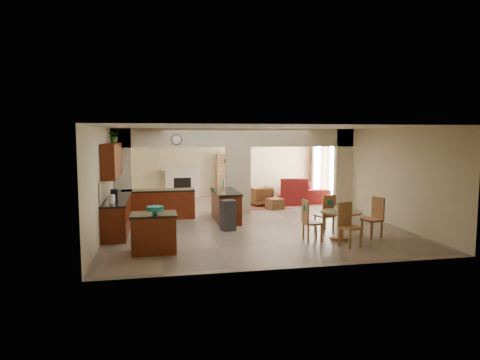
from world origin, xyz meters
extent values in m
plane|color=#7F6957|center=(0.00, 0.00, 0.00)|extent=(10.00, 10.00, 0.00)
plane|color=white|center=(0.00, 0.00, 2.80)|extent=(10.00, 10.00, 0.00)
plane|color=#C2B28E|center=(0.00, 5.00, 1.40)|extent=(8.00, 0.00, 8.00)
plane|color=#C2B28E|center=(0.00, -5.00, 1.40)|extent=(8.00, 0.00, 8.00)
plane|color=#C2B28E|center=(-4.00, 0.00, 1.40)|extent=(0.00, 10.00, 10.00)
plane|color=#C2B28E|center=(4.00, 0.00, 1.40)|extent=(0.00, 10.00, 10.00)
cube|color=#C2B28E|center=(-3.70, 1.00, 1.40)|extent=(0.60, 0.25, 2.80)
cube|color=#C2B28E|center=(0.00, 1.00, 1.10)|extent=(0.80, 0.25, 2.20)
cube|color=#C2B28E|center=(3.70, 1.00, 1.40)|extent=(0.60, 0.25, 2.80)
cube|color=#C2B28E|center=(0.00, 1.00, 2.50)|extent=(8.00, 0.25, 0.60)
cube|color=#481808|center=(-3.70, -0.80, 0.43)|extent=(0.60, 3.20, 0.86)
cube|color=black|center=(-3.70, -0.80, 0.89)|extent=(0.62, 3.22, 0.05)
cube|color=tan|center=(-3.98, -0.80, 1.20)|extent=(0.02, 3.20, 0.55)
cube|color=#481808|center=(-2.60, 0.57, 0.43)|extent=(2.20, 0.60, 0.86)
cube|color=black|center=(-2.60, 0.57, 0.89)|extent=(2.22, 0.62, 0.05)
cube|color=#481808|center=(-3.82, -0.80, 1.92)|extent=(0.35, 2.40, 0.90)
cube|color=#481808|center=(-0.60, -0.10, 0.43)|extent=(0.65, 1.80, 0.86)
cube|color=black|center=(-0.60, -0.10, 0.89)|extent=(0.70, 1.85, 0.05)
cube|color=silver|center=(-0.60, -0.95, 0.42)|extent=(0.58, 0.04, 0.70)
cylinder|color=#452817|center=(-2.00, 0.85, 2.45)|extent=(0.34, 0.03, 0.34)
cube|color=#964836|center=(1.20, 2.10, 0.01)|extent=(1.60, 1.30, 0.01)
cube|color=beige|center=(-1.60, 4.84, 0.55)|extent=(1.40, 0.28, 1.10)
cube|color=black|center=(-1.60, 4.70, 0.50)|extent=(0.70, 0.04, 0.70)
cube|color=beige|center=(-1.60, 4.82, 1.15)|extent=(1.60, 0.35, 0.10)
cube|color=olive|center=(0.35, 4.82, 0.90)|extent=(1.00, 0.32, 1.80)
cube|color=white|center=(3.97, 2.30, 1.20)|extent=(0.02, 0.90, 1.90)
cube|color=white|center=(3.97, 4.00, 1.20)|extent=(0.02, 0.90, 1.90)
cube|color=white|center=(3.97, 3.15, 1.05)|extent=(0.02, 0.70, 2.10)
cube|color=#44201B|center=(3.93, 1.70, 1.20)|extent=(0.10, 0.28, 2.30)
cube|color=#44201B|center=(3.93, 2.90, 1.20)|extent=(0.10, 0.28, 2.30)
cube|color=#44201B|center=(3.93, 3.40, 1.20)|extent=(0.10, 0.28, 2.30)
cube|color=#44201B|center=(3.93, 4.60, 1.20)|extent=(0.10, 0.28, 2.30)
cylinder|color=white|center=(1.50, 3.00, 2.56)|extent=(1.00, 1.00, 0.10)
cube|color=#481808|center=(-2.74, -3.30, 0.41)|extent=(0.96, 0.68, 0.83)
cube|color=black|center=(-2.74, -3.30, 0.85)|extent=(1.01, 0.73, 0.05)
cylinder|color=#12807C|center=(-2.70, -3.37, 0.96)|extent=(0.36, 0.36, 0.17)
cube|color=#303032|center=(-0.76, -1.44, 0.38)|extent=(0.43, 0.39, 0.77)
cylinder|color=olive|center=(1.84, -2.96, 0.69)|extent=(1.04, 1.04, 0.04)
cylinder|color=olive|center=(1.84, -2.96, 0.35)|extent=(0.15, 0.15, 0.67)
cylinder|color=olive|center=(1.84, -2.96, 0.03)|extent=(0.53, 0.53, 0.06)
cylinder|color=#69AE25|center=(1.78, -3.01, 0.78)|extent=(0.29, 0.29, 0.15)
imported|color=maroon|center=(3.30, 3.46, 0.39)|extent=(2.70, 1.14, 0.78)
cube|color=maroon|center=(2.31, 2.42, 0.20)|extent=(1.13, 0.99, 0.40)
imported|color=maroon|center=(1.12, 2.38, 0.35)|extent=(0.88, 0.90, 0.70)
cube|color=maroon|center=(1.42, 1.54, 0.19)|extent=(0.62, 0.62, 0.37)
imported|color=#154412|center=(-3.82, 0.09, 2.57)|extent=(0.46, 0.44, 0.41)
cube|color=olive|center=(1.73, -2.17, 0.45)|extent=(0.53, 0.53, 0.05)
cube|color=olive|center=(1.84, -1.96, 0.22)|extent=(0.04, 0.04, 0.44)
cube|color=olive|center=(1.51, -2.06, 0.22)|extent=(0.04, 0.04, 0.44)
cube|color=olive|center=(1.94, -2.28, 0.22)|extent=(0.04, 0.04, 0.44)
cube|color=olive|center=(1.61, -2.39, 0.22)|extent=(0.04, 0.04, 0.44)
cube|color=olive|center=(1.78, -2.35, 0.75)|extent=(0.41, 0.16, 0.55)
cube|color=#12807C|center=(1.79, -2.38, 0.82)|extent=(0.14, 0.05, 0.14)
cube|color=olive|center=(2.69, -2.95, 0.45)|extent=(0.51, 0.51, 0.05)
cube|color=olive|center=(2.48, -2.83, 0.22)|extent=(0.04, 0.04, 0.44)
cube|color=olive|center=(2.57, -3.16, 0.22)|extent=(0.04, 0.04, 0.44)
cube|color=olive|center=(2.81, -2.75, 0.22)|extent=(0.04, 0.04, 0.44)
cube|color=olive|center=(2.90, -3.07, 0.22)|extent=(0.04, 0.04, 0.44)
cube|color=olive|center=(2.87, -2.90, 0.75)|extent=(0.15, 0.42, 0.55)
cube|color=#12807C|center=(2.90, -2.90, 0.82)|extent=(0.05, 0.14, 0.14)
cube|color=olive|center=(1.74, -3.70, 0.45)|extent=(0.53, 0.53, 0.05)
cube|color=olive|center=(1.63, -3.92, 0.22)|extent=(0.04, 0.04, 0.44)
cube|color=olive|center=(1.95, -3.81, 0.22)|extent=(0.04, 0.04, 0.44)
cube|color=olive|center=(1.52, -3.59, 0.22)|extent=(0.04, 0.04, 0.44)
cube|color=olive|center=(1.85, -3.49, 0.22)|extent=(0.04, 0.04, 0.44)
cube|color=olive|center=(1.68, -3.52, 0.75)|extent=(0.41, 0.17, 0.55)
cube|color=#12807C|center=(1.67, -3.50, 0.82)|extent=(0.14, 0.05, 0.14)
cube|color=olive|center=(1.08, -3.00, 0.45)|extent=(0.42, 0.42, 0.05)
cube|color=olive|center=(1.25, -3.17, 0.22)|extent=(0.04, 0.04, 0.44)
cube|color=olive|center=(1.25, -2.83, 0.22)|extent=(0.04, 0.04, 0.44)
cube|color=olive|center=(0.91, -3.17, 0.22)|extent=(0.04, 0.04, 0.44)
cube|color=olive|center=(0.91, -2.83, 0.22)|extent=(0.04, 0.04, 0.44)
cube|color=olive|center=(0.89, -3.01, 0.75)|extent=(0.04, 0.42, 0.55)
cube|color=#12807C|center=(0.86, -3.01, 0.82)|extent=(0.01, 0.14, 0.14)
camera|label=1|loc=(-2.68, -12.76, 2.60)|focal=32.00mm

